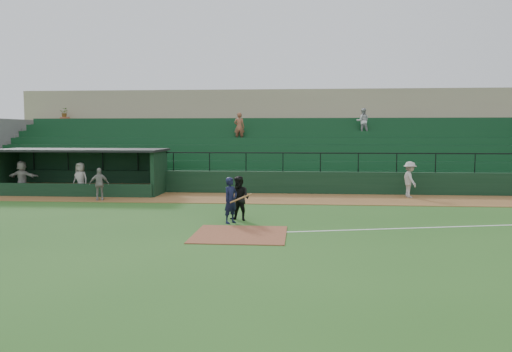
{
  "coord_description": "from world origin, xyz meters",
  "views": [
    {
      "loc": [
        1.96,
        -17.3,
        3.36
      ],
      "look_at": [
        0.0,
        5.0,
        1.4
      ],
      "focal_mm": 35.95,
      "sensor_mm": 36.0,
      "label": 1
    }
  ],
  "objects": [
    {
      "name": "home_plate_dirt",
      "position": [
        0.0,
        -1.0,
        0.01
      ],
      "size": [
        3.0,
        3.0,
        0.03
      ],
      "primitive_type": "cube",
      "color": "brown",
      "rests_on": "ground"
    },
    {
      "name": "batter_at_plate",
      "position": [
        -0.58,
        1.09,
        0.85
      ],
      "size": [
        1.14,
        0.74,
        1.69
      ],
      "color": "black",
      "rests_on": "ground"
    },
    {
      "name": "runner",
      "position": [
        7.44,
        8.92,
        0.94
      ],
      "size": [
        0.89,
        1.28,
        1.82
      ],
      "primitive_type": "imported",
      "rotation": [
        0.0,
        0.0,
        1.76
      ],
      "color": "#A59F9A",
      "rests_on": "warning_track"
    },
    {
      "name": "stadium_structure",
      "position": [
        -0.0,
        16.46,
        2.3
      ],
      "size": [
        38.0,
        13.08,
        6.4
      ],
      "color": "black",
      "rests_on": "ground"
    },
    {
      "name": "foul_line",
      "position": [
        8.0,
        1.2,
        0.01
      ],
      "size": [
        17.49,
        4.44,
        0.01
      ],
      "primitive_type": "cube",
      "rotation": [
        0.0,
        0.0,
        0.24
      ],
      "color": "white",
      "rests_on": "ground"
    },
    {
      "name": "dugout_player_b",
      "position": [
        -9.41,
        8.19,
        0.89
      ],
      "size": [
        0.95,
        0.73,
        1.72
      ],
      "primitive_type": "imported",
      "rotation": [
        0.0,
        0.0,
        -0.24
      ],
      "color": "#A6A19C",
      "rests_on": "warning_track"
    },
    {
      "name": "umpire",
      "position": [
        -0.33,
        1.66,
        0.84
      ],
      "size": [
        1.0,
        0.9,
        1.68
      ],
      "primitive_type": "imported",
      "rotation": [
        0.0,
        0.0,
        -0.38
      ],
      "color": "black",
      "rests_on": "ground"
    },
    {
      "name": "warning_track",
      "position": [
        0.0,
        8.0,
        0.01
      ],
      "size": [
        40.0,
        4.0,
        0.03
      ],
      "primitive_type": "cube",
      "color": "brown",
      "rests_on": "ground"
    },
    {
      "name": "dugout_player_a",
      "position": [
        -7.78,
        6.61,
        0.81
      ],
      "size": [
        0.99,
        0.7,
        1.56
      ],
      "primitive_type": "imported",
      "rotation": [
        0.0,
        0.0,
        0.39
      ],
      "color": "gray",
      "rests_on": "warning_track"
    },
    {
      "name": "dugout",
      "position": [
        -9.75,
        9.56,
        1.33
      ],
      "size": [
        8.9,
        3.2,
        2.42
      ],
      "color": "black",
      "rests_on": "ground"
    },
    {
      "name": "ground",
      "position": [
        0.0,
        0.0,
        0.0
      ],
      "size": [
        90.0,
        90.0,
        0.0
      ],
      "primitive_type": "plane",
      "color": "#24501A",
      "rests_on": "ground"
    },
    {
      "name": "dugout_player_c",
      "position": [
        -12.72,
        8.44,
        0.92
      ],
      "size": [
        1.68,
        0.62,
        1.78
      ],
      "primitive_type": "imported",
      "rotation": [
        0.0,
        0.0,
        3.08
      ],
      "color": "#ABA6A0",
      "rests_on": "warning_track"
    }
  ]
}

